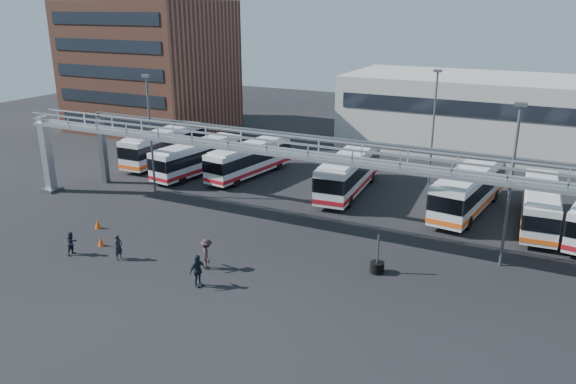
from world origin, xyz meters
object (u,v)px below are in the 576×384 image
at_px(pedestrian_a, 119,247).
at_px(cone_right, 98,224).
at_px(bus_1, 197,157).
at_px(bus_4, 349,172).
at_px(bus_6, 469,188).
at_px(pedestrian_c, 207,254).
at_px(bus_0, 165,145).
at_px(pedestrian_b, 72,243).
at_px(light_pole_back, 434,121).
at_px(bus_2, 249,158).
at_px(light_pole_mid, 511,178).
at_px(pedestrian_d, 198,271).
at_px(light_pole_left, 150,130).
at_px(tire_stack, 377,266).
at_px(bus_7, 540,204).
at_px(cone_left, 101,241).

relative_size(pedestrian_a, cone_right, 2.38).
relative_size(bus_1, bus_4, 0.93).
relative_size(bus_6, pedestrian_c, 6.02).
bearing_deg(bus_0, pedestrian_a, -59.57).
xyz_separation_m(bus_6, pedestrian_b, (-21.57, -19.75, -1.14)).
xyz_separation_m(light_pole_back, bus_4, (-5.61, -5.81, -3.83)).
bearing_deg(bus_2, light_pole_mid, -14.08).
bearing_deg(bus_2, pedestrian_d, -59.51).
distance_m(light_pole_left, tire_stack, 22.71).
xyz_separation_m(pedestrian_d, cone_right, (-11.70, 4.02, -0.63)).
bearing_deg(bus_7, bus_0, 173.16).
relative_size(bus_2, tire_stack, 4.29).
height_order(bus_1, pedestrian_b, bus_1).
relative_size(light_pole_left, bus_1, 0.96).
bearing_deg(bus_6, light_pole_back, 133.22).
bearing_deg(bus_2, light_pole_back, 26.90).
bearing_deg(tire_stack, light_pole_mid, 33.71).
height_order(pedestrian_d, cone_left, pedestrian_d).
relative_size(light_pole_mid, pedestrian_d, 5.16).
relative_size(bus_2, pedestrian_c, 5.43).
bearing_deg(cone_right, tire_stack, 6.46).
relative_size(pedestrian_b, tire_stack, 0.64).
relative_size(bus_7, cone_right, 14.61).
bearing_deg(bus_6, pedestrian_a, -127.11).
bearing_deg(bus_1, cone_left, -69.14).
bearing_deg(bus_2, bus_6, 6.13).
relative_size(light_pole_back, bus_1, 0.96).
relative_size(light_pole_left, cone_right, 14.43).
bearing_deg(bus_1, cone_right, -76.58).
xyz_separation_m(bus_0, tire_stack, (27.42, -14.38, -1.45)).
distance_m(bus_2, pedestrian_a, 19.67).
distance_m(light_pole_mid, pedestrian_b, 27.80).
xyz_separation_m(light_pole_mid, bus_2, (-23.74, 9.58, -3.99)).
distance_m(light_pole_back, bus_2, 17.12).
relative_size(light_pole_mid, bus_4, 0.89).
bearing_deg(tire_stack, pedestrian_c, -156.49).
xyz_separation_m(light_pole_left, bus_2, (4.26, 8.58, -3.99)).
relative_size(light_pole_left, pedestrian_b, 6.45).
distance_m(cone_left, cone_right, 3.34).
relative_size(bus_1, bus_2, 1.00).
distance_m(pedestrian_a, pedestrian_d, 6.68).
bearing_deg(light_pole_left, bus_4, 29.67).
xyz_separation_m(bus_0, bus_1, (5.52, -2.04, -0.12)).
distance_m(bus_1, pedestrian_a, 19.11).
bearing_deg(pedestrian_b, tire_stack, -69.96).
distance_m(light_pole_back, pedestrian_b, 31.36).
relative_size(light_pole_mid, bus_7, 0.99).
bearing_deg(tire_stack, light_pole_back, 94.16).
height_order(light_pole_back, cone_right, light_pole_back).
bearing_deg(cone_left, bus_7, 33.10).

